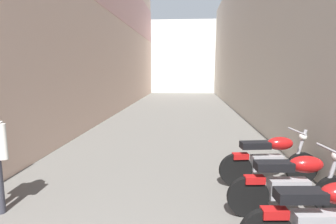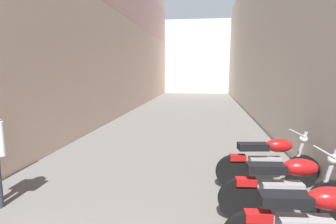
% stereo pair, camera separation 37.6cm
% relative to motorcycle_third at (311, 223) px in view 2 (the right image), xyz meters
% --- Properties ---
extents(ground_plane, '(41.53, 41.53, 0.00)m').
position_rel_motorcycle_third_xyz_m(ground_plane, '(-2.03, 7.92, -0.50)').
color(ground_plane, '#66635E').
extents(building_left, '(0.45, 25.53, 8.31)m').
position_rel_motorcycle_third_xyz_m(building_left, '(-5.20, 9.88, 3.70)').
color(building_left, beige).
rests_on(building_left, ground).
extents(building_right, '(0.45, 25.53, 7.35)m').
position_rel_motorcycle_third_xyz_m(building_right, '(1.14, 9.91, 3.18)').
color(building_right, beige).
rests_on(building_right, ground).
extents(building_far_end, '(8.94, 2.00, 6.68)m').
position_rel_motorcycle_third_xyz_m(building_far_end, '(-2.03, 23.68, 2.84)').
color(building_far_end, silver).
rests_on(building_far_end, ground).
extents(motorcycle_third, '(1.85, 0.58, 1.04)m').
position_rel_motorcycle_third_xyz_m(motorcycle_third, '(0.00, 0.00, 0.00)').
color(motorcycle_third, black).
rests_on(motorcycle_third, ground).
extents(motorcycle_fourth, '(1.85, 0.58, 1.04)m').
position_rel_motorcycle_third_xyz_m(motorcycle_fourth, '(-0.00, 0.92, 0.00)').
color(motorcycle_fourth, black).
rests_on(motorcycle_fourth, ground).
extents(motorcycle_fifth, '(1.84, 0.58, 1.04)m').
position_rel_motorcycle_third_xyz_m(motorcycle_fifth, '(-0.00, 2.02, 0.00)').
color(motorcycle_fifth, black).
rests_on(motorcycle_fifth, ground).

